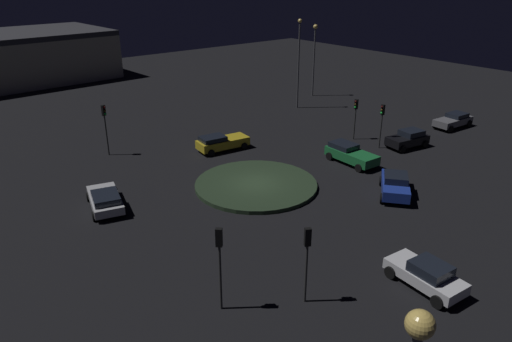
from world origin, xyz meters
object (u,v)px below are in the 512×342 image
(car_white, at_px, (426,274))
(car_black, at_px, (408,139))
(traffic_light_southwest, at_px, (307,250))
(streetlamp_northeast_near, at_px, (299,56))
(car_blue, at_px, (395,184))
(car_yellow, at_px, (221,142))
(car_grey, at_px, (454,120))
(traffic_light_northwest, at_px, (105,120))
(streetlamp_northeast, at_px, (314,49))
(traffic_light_east_near, at_px, (382,117))
(car_silver, at_px, (105,199))
(car_green, at_px, (350,154))
(traffic_light_southwest_near, at_px, (220,253))
(traffic_light_east, at_px, (356,111))

(car_white, bearing_deg, car_black, -47.74)
(traffic_light_southwest, relative_size, streetlamp_northeast_near, 0.41)
(car_blue, bearing_deg, car_yellow, -112.55)
(car_grey, xyz_separation_m, traffic_light_northwest, (-30.16, 14.63, 2.38))
(car_black, relative_size, streetlamp_northeast, 0.47)
(streetlamp_northeast, bearing_deg, traffic_light_southwest, -135.99)
(car_black, bearing_deg, car_grey, -166.87)
(traffic_light_east_near, bearing_deg, car_white, 46.29)
(car_yellow, xyz_separation_m, car_black, (13.42, -9.98, 0.06))
(car_silver, xyz_separation_m, traffic_light_northwest, (4.33, 9.45, 2.44))
(car_green, height_order, streetlamp_northeast_near, streetlamp_northeast_near)
(car_silver, bearing_deg, car_green, -89.49)
(car_yellow, relative_size, traffic_light_northwest, 1.08)
(traffic_light_southwest_near, relative_size, streetlamp_northeast_near, 0.44)
(traffic_light_east_near, xyz_separation_m, streetlamp_northeast_near, (3.68, 14.39, 3.01))
(car_black, distance_m, traffic_light_east_near, 3.32)
(streetlamp_northeast_near, bearing_deg, traffic_light_east_near, -104.33)
(traffic_light_southwest, height_order, traffic_light_east_near, traffic_light_southwest)
(car_black, xyz_separation_m, traffic_light_east, (-2.06, 4.51, 1.93))
(car_green, height_order, traffic_light_northwest, traffic_light_northwest)
(car_green, distance_m, traffic_light_east_near, 5.21)
(car_yellow, bearing_deg, traffic_light_east_near, -30.01)
(car_green, height_order, car_grey, car_green)
(car_grey, bearing_deg, streetlamp_northeast_near, -61.45)
(traffic_light_east_near, bearing_deg, traffic_light_east, -89.33)
(car_white, relative_size, streetlamp_northeast_near, 0.42)
(traffic_light_east, bearing_deg, traffic_light_southwest_near, 16.91)
(car_grey, bearing_deg, car_silver, -4.64)
(car_green, relative_size, car_white, 1.11)
(car_grey, relative_size, car_black, 1.10)
(streetlamp_northeast, bearing_deg, car_green, -127.67)
(traffic_light_southwest, bearing_deg, car_yellow, 4.46)
(car_silver, bearing_deg, traffic_light_southwest, -152.41)
(car_yellow, bearing_deg, streetlamp_northeast, 30.33)
(streetlamp_northeast_near, bearing_deg, traffic_light_east, -107.46)
(car_yellow, xyz_separation_m, streetlamp_northeast, (20.39, 8.82, 5.01))
(car_yellow, height_order, traffic_light_east_near, traffic_light_east_near)
(traffic_light_southwest_near, xyz_separation_m, streetlamp_northeast, (32.87, 26.32, 2.68))
(car_grey, height_order, traffic_light_east_near, traffic_light_east_near)
(car_blue, distance_m, traffic_light_southwest, 14.16)
(car_grey, bearing_deg, traffic_light_southwest_near, 17.06)
(car_green, bearing_deg, streetlamp_northeast_near, 153.29)
(car_grey, xyz_separation_m, car_silver, (-34.49, 5.18, -0.06))
(traffic_light_east_near, relative_size, streetlamp_northeast_near, 0.40)
(car_white, bearing_deg, traffic_light_northwest, 14.86)
(car_blue, bearing_deg, streetlamp_northeast_near, -155.02)
(car_green, distance_m, traffic_light_southwest, 18.89)
(streetlamp_northeast, bearing_deg, car_grey, -85.01)
(traffic_light_southwest_near, bearing_deg, streetlamp_northeast, -5.23)
(car_silver, xyz_separation_m, traffic_light_southwest_near, (0.03, -13.24, 2.39))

